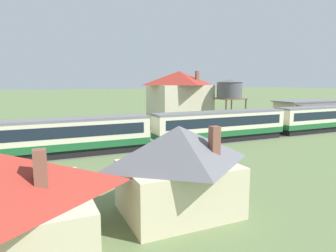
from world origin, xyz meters
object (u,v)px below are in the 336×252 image
water_tower (229,90)px  cottage_grey_roof (179,168)px  passenger_train (223,124)px  parked_car_black (173,156)px  station_building (308,112)px  station_house_red_roof (179,98)px

water_tower → cottage_grey_roof: bearing=-130.4°
passenger_train → parked_car_black: size_ratio=13.77×
passenger_train → station_building: size_ratio=4.34×
station_building → parked_car_black: station_building is taller
water_tower → parked_car_black: bearing=-138.5°
cottage_grey_roof → water_tower: bearing=49.6°
station_house_red_roof → parked_car_black: station_house_red_roof is taller
water_tower → cottage_grey_roof: size_ratio=1.17×
passenger_train → station_building: 26.77m
passenger_train → water_tower: size_ratio=7.19×
parked_car_black → water_tower: bearing=-48.0°
station_house_red_roof → cottage_grey_roof: 37.94m
passenger_train → water_tower: 13.11m
water_tower → parked_car_black: water_tower is taller
station_house_red_roof → water_tower: 9.36m
water_tower → cottage_grey_roof: 36.71m
passenger_train → water_tower: bearing=50.6°
station_house_red_roof → cottage_grey_roof: (-16.79, -33.94, -2.34)m
cottage_grey_roof → station_building: bearing=32.2°
station_building → cottage_grey_roof: cottage_grey_roof is taller
water_tower → parked_car_black: 25.97m
water_tower → cottage_grey_roof: (-23.66, -27.79, -3.93)m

